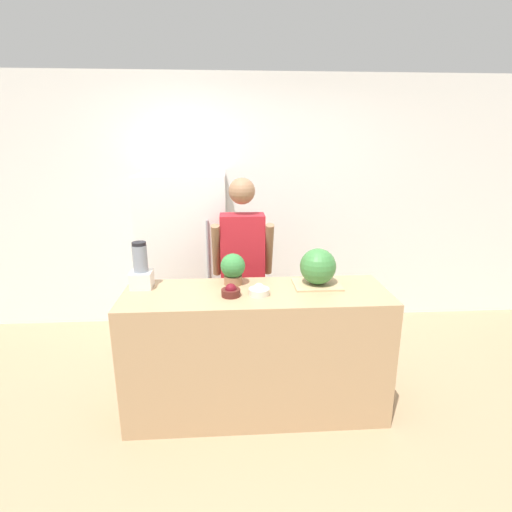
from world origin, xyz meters
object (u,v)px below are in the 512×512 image
(person, at_px, (243,272))
(bowl_cherries, at_px, (231,291))
(watermelon, at_px, (318,266))
(blender, at_px, (141,269))
(refrigerator, at_px, (186,259))
(bowl_cream, at_px, (259,291))
(potted_plant, at_px, (233,268))

(person, distance_m, bowl_cherries, 0.73)
(watermelon, height_order, blender, blender)
(refrigerator, height_order, blender, refrigerator)
(refrigerator, xyz_separation_m, bowl_cherries, (0.43, -1.28, 0.14))
(person, bearing_deg, bowl_cream, -83.00)
(bowl_cherries, distance_m, potted_plant, 0.25)
(refrigerator, xyz_separation_m, potted_plant, (0.45, -1.05, 0.23))
(potted_plant, bearing_deg, person, 79.97)
(potted_plant, bearing_deg, refrigerator, 113.22)
(person, height_order, potted_plant, person)
(blender, bearing_deg, watermelon, -1.79)
(refrigerator, height_order, potted_plant, refrigerator)
(bowl_cherries, bearing_deg, refrigerator, 108.62)
(watermelon, relative_size, blender, 0.77)
(person, height_order, bowl_cream, person)
(blender, relative_size, potted_plant, 1.45)
(refrigerator, bearing_deg, bowl_cherries, -71.38)
(refrigerator, bearing_deg, blender, -100.51)
(person, xyz_separation_m, blender, (-0.74, -0.51, 0.21))
(watermelon, distance_m, bowl_cherries, 0.66)
(refrigerator, height_order, person, person)
(blender, xyz_separation_m, potted_plant, (0.65, 0.03, -0.01))
(refrigerator, bearing_deg, bowl_cream, -64.00)
(blender, distance_m, potted_plant, 0.65)
(bowl_cream, xyz_separation_m, blender, (-0.82, 0.20, 0.10))
(watermelon, relative_size, bowl_cherries, 2.02)
(refrigerator, height_order, bowl_cherries, refrigerator)
(bowl_cream, bearing_deg, bowl_cherries, -178.65)
(refrigerator, xyz_separation_m, bowl_cream, (0.62, -1.28, 0.14))
(bowl_cherries, relative_size, blender, 0.38)
(bowl_cream, relative_size, blender, 0.42)
(bowl_cherries, distance_m, blender, 0.67)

